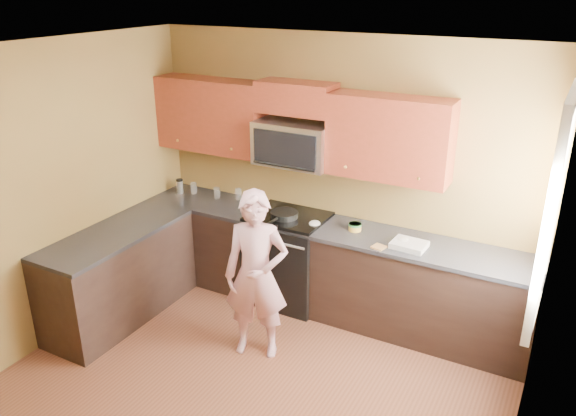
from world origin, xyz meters
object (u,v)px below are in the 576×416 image
Objects in this scene: microwave at (294,164)px; butter_tub at (355,230)px; frying_pan at (284,217)px; woman at (256,276)px; travel_mug at (180,193)px; stove at (288,258)px.

butter_tub is at bearing -7.36° from microwave.
frying_pan is at bearing -93.01° from microwave.
microwave reaches higher than butter_tub.
travel_mug is (-1.60, 0.99, 0.15)m from woman.
travel_mug is at bearing -177.33° from microwave.
microwave is 0.89m from butter_tub.
microwave is 1.50m from travel_mug.
travel_mug is at bearing 179.31° from butter_tub.
woman is at bearing -79.72° from microwave.
microwave is at bearing 172.64° from butter_tub.
stove is 1.97× the size of frying_pan.
stove is 0.48m from frying_pan.
travel_mug is (-1.40, 0.06, 0.45)m from stove.
frying_pan reaches higher than butter_tub.
woman is at bearing -31.93° from travel_mug.
frying_pan is (-0.20, 0.87, 0.18)m from woman.
microwave reaches higher than woman.
butter_tub is at bearing 10.83° from frying_pan.
woman is 1.89m from travel_mug.
microwave is 0.53m from frying_pan.
travel_mug is (-1.40, -0.07, -0.53)m from microwave.
butter_tub is (0.70, 0.03, 0.45)m from stove.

